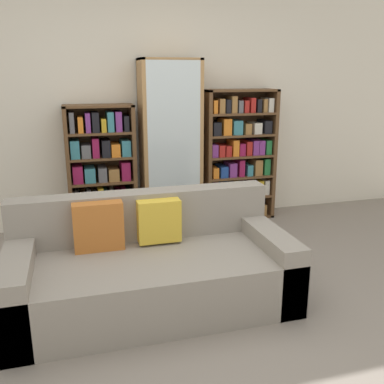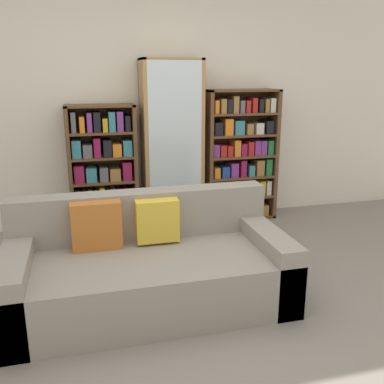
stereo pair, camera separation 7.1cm
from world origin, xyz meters
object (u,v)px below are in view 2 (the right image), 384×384
bookshelf_right (240,157)px  bookshelf_left (103,170)px  couch (148,268)px  wine_bottle (231,218)px  display_cabinet (172,144)px

bookshelf_right → bookshelf_left: bearing=-180.0°
couch → bookshelf_right: 2.20m
wine_bottle → bookshelf_right: bearing=60.0°
wine_bottle → couch: bearing=-131.7°
couch → bookshelf_left: (-0.20, 1.68, 0.39)m
bookshelf_right → wine_bottle: size_ratio=3.84×
bookshelf_right → display_cabinet: bearing=-178.8°
couch → display_cabinet: bearing=71.8°
display_cabinet → bookshelf_left: bearing=178.8°
display_cabinet → bookshelf_right: 0.83m
bookshelf_left → bookshelf_right: (1.56, 0.00, 0.07)m
couch → display_cabinet: 1.86m
bookshelf_right → wine_bottle: bookshelf_right is taller
bookshelf_left → couch: bearing=-83.0°
bookshelf_left → display_cabinet: size_ratio=0.75×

